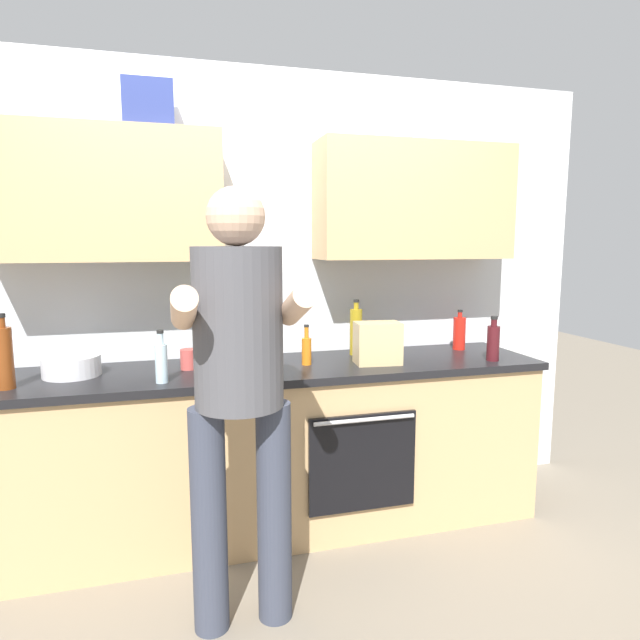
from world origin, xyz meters
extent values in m
plane|color=#756B5B|center=(0.00, 0.00, 0.00)|extent=(12.00, 12.00, 0.00)
cube|color=silver|center=(0.00, 0.36, 1.25)|extent=(4.00, 0.06, 2.50)
cube|color=tan|center=(-0.83, 0.17, 1.77)|extent=(1.14, 0.32, 0.65)
cube|color=tan|center=(0.83, 0.17, 1.77)|extent=(1.14, 0.32, 0.65)
cylinder|color=silver|center=(0.67, 0.17, 2.15)|extent=(0.25, 0.25, 0.10)
cube|color=navy|center=(-0.61, 0.17, 2.21)|extent=(0.24, 0.20, 0.22)
cube|color=tan|center=(0.00, 0.00, 0.43)|extent=(2.80, 0.60, 0.86)
cube|color=black|center=(0.00, 0.00, 0.88)|extent=(2.84, 0.64, 0.04)
cube|color=black|center=(0.36, -0.31, 0.45)|extent=(0.56, 0.02, 0.50)
cylinder|color=silver|center=(0.36, -0.33, 0.68)|extent=(0.52, 0.02, 0.02)
cylinder|color=#383D4C|center=(-0.42, -0.71, 0.46)|extent=(0.14, 0.14, 0.92)
cylinder|color=#383D4C|center=(-0.16, -0.71, 0.46)|extent=(0.14, 0.14, 0.92)
cylinder|color=#4C4C51|center=(-0.29, -0.71, 1.22)|extent=(0.34, 0.34, 0.61)
sphere|color=#D8AD8C|center=(-0.29, -0.71, 1.64)|extent=(0.22, 0.22, 0.22)
cylinder|color=#D8AD8C|center=(-0.49, -0.83, 1.32)|extent=(0.09, 0.31, 0.19)
cylinder|color=#D8AD8C|center=(-0.09, -0.83, 1.32)|extent=(0.09, 0.31, 0.19)
cylinder|color=#471419|center=(1.16, -0.19, 1.00)|extent=(0.07, 0.07, 0.19)
cylinder|color=#471419|center=(1.16, -0.19, 1.11)|extent=(0.03, 0.03, 0.04)
cylinder|color=black|center=(1.16, -0.19, 1.14)|extent=(0.04, 0.04, 0.02)
cylinder|color=olive|center=(0.49, 0.16, 1.03)|extent=(0.07, 0.07, 0.26)
cylinder|color=olive|center=(0.49, 0.16, 1.18)|extent=(0.03, 0.03, 0.04)
cylinder|color=black|center=(0.49, 0.16, 1.21)|extent=(0.03, 0.03, 0.01)
cylinder|color=orange|center=(0.15, -0.01, 0.97)|extent=(0.05, 0.05, 0.14)
cylinder|color=orange|center=(0.15, -0.01, 1.07)|extent=(0.02, 0.02, 0.06)
cylinder|color=black|center=(0.15, -0.01, 1.11)|extent=(0.03, 0.03, 0.01)
cylinder|color=red|center=(1.14, 0.15, 1.00)|extent=(0.07, 0.07, 0.19)
cylinder|color=red|center=(1.14, 0.15, 1.11)|extent=(0.03, 0.03, 0.03)
cylinder|color=black|center=(1.14, 0.15, 1.13)|extent=(0.03, 0.03, 0.01)
cylinder|color=silver|center=(-0.59, -0.20, 0.99)|extent=(0.06, 0.06, 0.18)
cylinder|color=silver|center=(-0.59, -0.20, 1.10)|extent=(0.03, 0.03, 0.05)
cylinder|color=black|center=(-0.59, -0.20, 1.14)|extent=(0.03, 0.03, 0.01)
cylinder|color=brown|center=(-1.26, -0.12, 1.04)|extent=(0.08, 0.08, 0.27)
cylinder|color=brown|center=(-1.26, -0.12, 1.20)|extent=(0.03, 0.03, 0.05)
cylinder|color=black|center=(-1.26, -0.12, 1.23)|extent=(0.04, 0.04, 0.02)
cylinder|color=#BF4C47|center=(-0.46, 0.05, 0.95)|extent=(0.08, 0.08, 0.10)
cylinder|color=silver|center=(-1.01, 0.06, 0.95)|extent=(0.27, 0.27, 0.10)
cube|color=brown|center=(-0.14, -0.12, 1.00)|extent=(0.10, 0.14, 0.20)
cylinder|color=black|center=(-0.15, -0.14, 1.13)|extent=(0.02, 0.02, 0.06)
cylinder|color=black|center=(-0.12, -0.10, 1.13)|extent=(0.02, 0.02, 0.06)
cylinder|color=#9E6647|center=(-0.25, 0.13, 0.95)|extent=(0.11, 0.11, 0.10)
sphere|color=#2D6B28|center=(-0.25, 0.13, 1.07)|extent=(0.19, 0.19, 0.19)
cube|color=tan|center=(0.52, -0.09, 1.01)|extent=(0.25, 0.18, 0.22)
camera|label=1|loc=(-0.54, -2.75, 1.54)|focal=30.47mm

